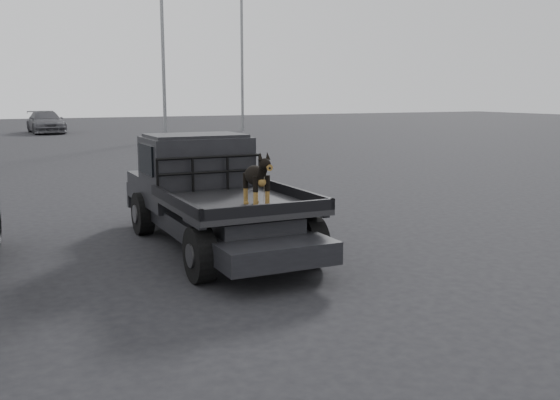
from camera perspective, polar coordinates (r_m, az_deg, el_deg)
name	(u,v)px	position (r m, az deg, el deg)	size (l,w,h in m)	color
ground	(239,294)	(7.96, -3.78, -8.56)	(120.00, 120.00, 0.00)	black
flatbed_ute	(215,220)	(10.18, -5.93, -1.85)	(2.00, 5.40, 0.92)	black
ute_cab	(196,159)	(10.94, -7.70, 3.69)	(1.72, 1.30, 0.88)	black
headache_rack	(210,174)	(10.25, -6.38, 2.39)	(1.80, 0.08, 0.55)	black
dog	(256,180)	(8.80, -2.19, 1.85)	(0.32, 0.60, 0.74)	black
distant_car_b	(46,122)	(42.42, -20.63, 6.69)	(1.94, 4.78, 1.39)	#4F4F54
floodlight_far	(242,18)	(42.22, -3.53, 16.29)	(1.08, 0.28, 13.44)	slate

